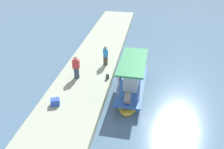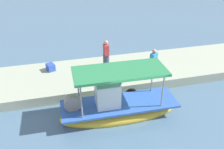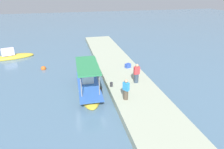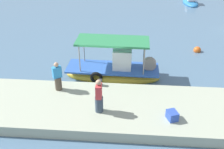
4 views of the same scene
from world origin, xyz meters
name	(u,v)px [view 4 (image 4 of 4)]	position (x,y,z in m)	size (l,w,h in m)	color
ground_plane	(103,76)	(0.00, 0.00, 0.00)	(120.00, 120.00, 0.00)	slate
dock_quay	(95,108)	(0.00, -3.71, 0.28)	(36.00, 4.06, 0.56)	#ABB39A
main_fishing_boat	(114,71)	(0.70, -0.08, 0.46)	(5.90, 1.95, 2.85)	gold
fisherman_near_bollard	(58,78)	(-2.13, -2.53, 1.30)	(0.53, 0.50, 1.64)	brown
fisherman_by_crate	(99,97)	(0.28, -4.25, 1.35)	(0.40, 0.50, 1.75)	#374556
mooring_bollard	(100,83)	(0.06, -1.96, 0.74)	(0.24, 0.24, 0.36)	#2D2D33
cargo_crate	(172,115)	(3.70, -4.59, 0.77)	(0.53, 0.42, 0.42)	blue
marker_buoy	(197,50)	(6.63, 4.17, 0.11)	(0.55, 0.55, 0.55)	orange
moored_boat_mid	(191,2)	(8.49, 17.68, 0.17)	(1.75, 3.88, 1.20)	#2D7BBD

